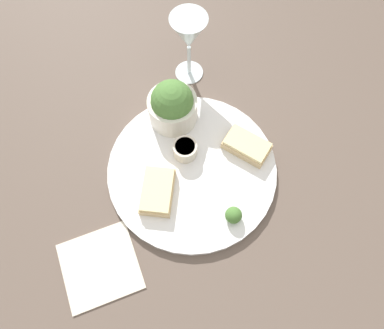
{
  "coord_description": "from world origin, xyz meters",
  "views": [
    {
      "loc": [
        -0.25,
        0.1,
        0.67
      ],
      "look_at": [
        0.0,
        0.0,
        0.03
      ],
      "focal_mm": 35.0,
      "sensor_mm": 36.0,
      "label": 1
    }
  ],
  "objects_px": {
    "wine_glass": "(189,36)",
    "salad_bowl": "(172,105)",
    "cheese_toast_far": "(246,145)",
    "sauce_ramekin": "(184,150)",
    "cheese_toast_near": "(157,191)",
    "napkin": "(100,266)"
  },
  "relations": [
    {
      "from": "salad_bowl",
      "to": "sauce_ramekin",
      "type": "xyz_separation_m",
      "value": [
        -0.08,
        0.01,
        -0.03
      ]
    },
    {
      "from": "salad_bowl",
      "to": "sauce_ramekin",
      "type": "height_order",
      "value": "salad_bowl"
    },
    {
      "from": "sauce_ramekin",
      "to": "cheese_toast_far",
      "type": "height_order",
      "value": "sauce_ramekin"
    },
    {
      "from": "cheese_toast_near",
      "to": "napkin",
      "type": "xyz_separation_m",
      "value": [
        -0.08,
        0.14,
        -0.02
      ]
    },
    {
      "from": "cheese_toast_near",
      "to": "cheese_toast_far",
      "type": "bearing_deg",
      "value": -82.4
    },
    {
      "from": "cheese_toast_far",
      "to": "wine_glass",
      "type": "height_order",
      "value": "wine_glass"
    },
    {
      "from": "sauce_ramekin",
      "to": "wine_glass",
      "type": "height_order",
      "value": "wine_glass"
    },
    {
      "from": "salad_bowl",
      "to": "cheese_toast_far",
      "type": "height_order",
      "value": "salad_bowl"
    },
    {
      "from": "salad_bowl",
      "to": "sauce_ramekin",
      "type": "distance_m",
      "value": 0.09
    },
    {
      "from": "cheese_toast_far",
      "to": "wine_glass",
      "type": "bearing_deg",
      "value": 8.62
    },
    {
      "from": "wine_glass",
      "to": "cheese_toast_near",
      "type": "bearing_deg",
      "value": 146.75
    },
    {
      "from": "cheese_toast_near",
      "to": "wine_glass",
      "type": "relative_size",
      "value": 0.67
    },
    {
      "from": "cheese_toast_near",
      "to": "wine_glass",
      "type": "bearing_deg",
      "value": -33.25
    },
    {
      "from": "cheese_toast_far",
      "to": "wine_glass",
      "type": "relative_size",
      "value": 0.63
    },
    {
      "from": "sauce_ramekin",
      "to": "cheese_toast_far",
      "type": "bearing_deg",
      "value": -105.77
    },
    {
      "from": "salad_bowl",
      "to": "cheese_toast_far",
      "type": "relative_size",
      "value": 1.0
    },
    {
      "from": "salad_bowl",
      "to": "napkin",
      "type": "distance_m",
      "value": 0.32
    },
    {
      "from": "cheese_toast_far",
      "to": "napkin",
      "type": "bearing_deg",
      "value": 108.33
    },
    {
      "from": "wine_glass",
      "to": "salad_bowl",
      "type": "bearing_deg",
      "value": 143.39
    },
    {
      "from": "sauce_ramekin",
      "to": "cheese_toast_near",
      "type": "xyz_separation_m",
      "value": [
        -0.06,
        0.07,
        -0.0
      ]
    },
    {
      "from": "cheese_toast_near",
      "to": "napkin",
      "type": "relative_size",
      "value": 0.81
    },
    {
      "from": "cheese_toast_near",
      "to": "wine_glass",
      "type": "xyz_separation_m",
      "value": [
        0.24,
        -0.16,
        0.09
      ]
    }
  ]
}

